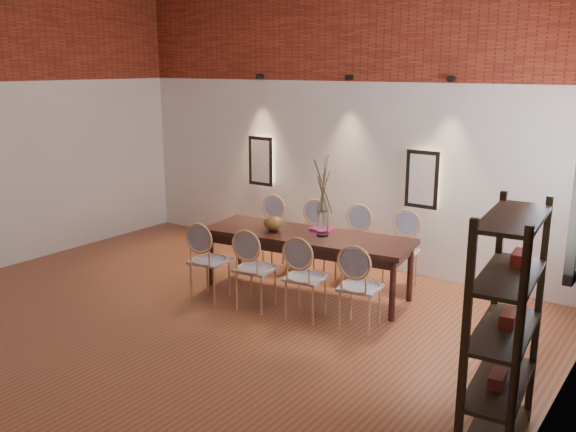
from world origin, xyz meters
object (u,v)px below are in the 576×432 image
Objects in this scene: vase at (323,224)px; bowl at (273,223)px; dining_table at (307,264)px; shelving_rack at (504,331)px; chair_near_d at (360,287)px; chair_far_a at (267,233)px; chair_far_d at (400,252)px; chair_near_c at (306,277)px; chair_far_c at (353,245)px; chair_far_b at (308,239)px; chair_near_a at (210,260)px; chair_near_b at (256,268)px; book at (322,230)px.

vase reaches higher than bowl.
shelving_rack reaches higher than dining_table.
bowl is (-1.46, 0.44, 0.37)m from chair_near_d.
bowl is at bearing -167.49° from vase.
dining_table is 0.56m from vase.
chair_far_a is 1.89m from chair_far_d.
chair_far_c is at bearing 90.00° from chair_near_c.
chair_far_d is at bearing 180.00° from chair_far_c.
chair_far_a is 0.63m from chair_far_b.
chair_near_a is 1.00× the size of chair_near_c.
chair_near_a is 1.00× the size of chair_far_b.
bowl is at bearing 147.20° from shelving_rack.
bowl is (-0.21, 0.61, 0.37)m from chair_near_b.
book is at bearing 138.48° from shelving_rack.
dining_table is 0.45m from book.
chair_far_d is 3.92× the size of bowl.
chair_far_c is 0.60m from book.
chair_near_d is (1.25, 0.18, 0.00)m from chair_near_b.
shelving_rack is (2.61, -2.47, 0.43)m from chair_far_c.
vase is 0.27m from book.
vase is at bearing 137.55° from chair_near_d.
chair_far_b is (-0.41, 0.64, 0.09)m from dining_table.
chair_far_b is at bearing 65.29° from chair_near_a.
chair_far_b is at bearing 114.71° from chair_near_c.
chair_near_d and chair_far_d have the same top height.
dining_table is at bearing 35.91° from chair_near_a.
chair_near_d and chair_far_a have the same top height.
shelving_rack is at bearing -26.73° from bowl.
chair_far_b and chair_far_c have the same top height.
chair_near_c and chair_far_a have the same top height.
vase reaches higher than dining_table.
book is at bearing 40.51° from chair_near_a.
chair_far_d is (1.25, 0.18, 0.00)m from chair_far_b.
chair_near_b is at bearing -0.00° from chair_near_a.
chair_near_d is 3.13× the size of vase.
chair_far_b is (-0.82, 1.27, 0.00)m from chair_near_c.
chair_far_b is at bearing 0.00° from chair_far_d.
chair_near_d is 1.00× the size of chair_far_d.
chair_far_a is at bearing 90.00° from chair_near_a.
chair_near_a is 3.62× the size of book.
shelving_rack is at bearing 128.57° from chair_far_c.
chair_near_c is 2.70m from shelving_rack.
chair_near_c and chair_near_d have the same top height.
bowl is at bearing 44.33° from chair_far_c.
bowl is 0.13× the size of shelving_rack.
chair_far_b reaches higher than book.
chair_near_c is 1.00× the size of chair_far_c.
chair_near_a is at bearing 35.91° from chair_far_d.
dining_table is at bearing -107.18° from book.
bowl is (-1.27, -0.92, 0.37)m from chair_far_d.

